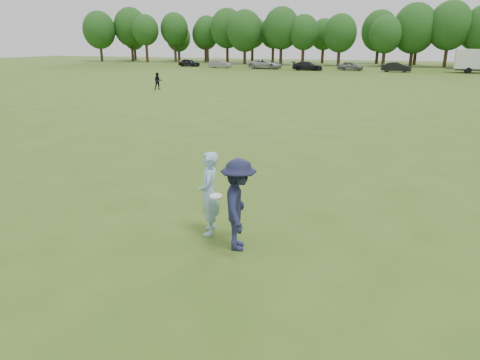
{
  "coord_description": "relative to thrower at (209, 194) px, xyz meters",
  "views": [
    {
      "loc": [
        3.2,
        -7.69,
        4.22
      ],
      "look_at": [
        -0.29,
        1.24,
        1.1
      ],
      "focal_mm": 32.0,
      "sensor_mm": 36.0,
      "label": 1
    }
  ],
  "objects": [
    {
      "name": "ground",
      "position": [
        0.74,
        -0.48,
        -0.96
      ],
      "size": [
        200.0,
        200.0,
        0.0
      ],
      "primitive_type": "plane",
      "color": "#375618",
      "rests_on": "ground"
    },
    {
      "name": "thrower",
      "position": [
        0.0,
        0.0,
        0.0
      ],
      "size": [
        0.68,
        0.81,
        1.91
      ],
      "primitive_type": "imported",
      "rotation": [
        0.0,
        0.0,
        -1.21
      ],
      "color": "#96C3E8",
      "rests_on": "ground"
    },
    {
      "name": "defender",
      "position": [
        0.9,
        -0.47,
        0.03
      ],
      "size": [
        1.11,
        1.44,
        1.97
      ],
      "primitive_type": "imported",
      "rotation": [
        0.0,
        0.0,
        1.91
      ],
      "color": "#1B1F3D",
      "rests_on": "ground"
    },
    {
      "name": "player_far_a",
      "position": [
        -17.6,
        26.31,
        -0.2
      ],
      "size": [
        0.94,
        0.91,
        1.52
      ],
      "primitive_type": "imported",
      "rotation": [
        0.0,
        0.0,
        0.69
      ],
      "color": "black",
      "rests_on": "ground"
    },
    {
      "name": "car_a",
      "position": [
        -32.63,
        60.86,
        -0.3
      ],
      "size": [
        4.02,
        1.96,
        1.32
      ],
      "primitive_type": "imported",
      "rotation": [
        0.0,
        0.0,
        1.46
      ],
      "color": "black",
      "rests_on": "ground"
    },
    {
      "name": "car_b",
      "position": [
        -26.01,
        59.17,
        -0.31
      ],
      "size": [
        3.96,
        1.41,
        1.3
      ],
      "primitive_type": "imported",
      "rotation": [
        0.0,
        0.0,
        1.56
      ],
      "color": "gray",
      "rests_on": "ground"
    },
    {
      "name": "car_c",
      "position": [
        -18.11,
        59.47,
        -0.2
      ],
      "size": [
        5.64,
        2.98,
        1.51
      ],
      "primitive_type": "imported",
      "rotation": [
        0.0,
        0.0,
        1.48
      ],
      "color": "#A5A5A9",
      "rests_on": "ground"
    },
    {
      "name": "car_d",
      "position": [
        -10.95,
        58.11,
        -0.29
      ],
      "size": [
        4.65,
        2.08,
        1.32
      ],
      "primitive_type": "imported",
      "rotation": [
        0.0,
        0.0,
        1.62
      ],
      "color": "black",
      "rests_on": "ground"
    },
    {
      "name": "car_e",
      "position": [
        -4.82,
        60.32,
        -0.3
      ],
      "size": [
        3.93,
        1.79,
        1.31
      ],
      "primitive_type": "imported",
      "rotation": [
        0.0,
        0.0,
        1.5
      ],
      "color": "slate",
      "rests_on": "ground"
    },
    {
      "name": "car_f",
      "position": [
        1.82,
        59.1,
        -0.27
      ],
      "size": [
        4.21,
        1.65,
        1.36
      ],
      "primitive_type": "imported",
      "rotation": [
        0.0,
        0.0,
        1.52
      ],
      "color": "black",
      "rests_on": "ground"
    },
    {
      "name": "disc_in_play",
      "position": [
        0.29,
        -0.27,
        0.07
      ],
      "size": [
        0.28,
        0.28,
        0.08
      ],
      "color": "white",
      "rests_on": "ground"
    },
    {
      "name": "treeline",
      "position": [
        3.55,
        76.42,
        5.3
      ],
      "size": [
        130.35,
        18.39,
        11.74
      ],
      "color": "#332114",
      "rests_on": "ground"
    }
  ]
}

